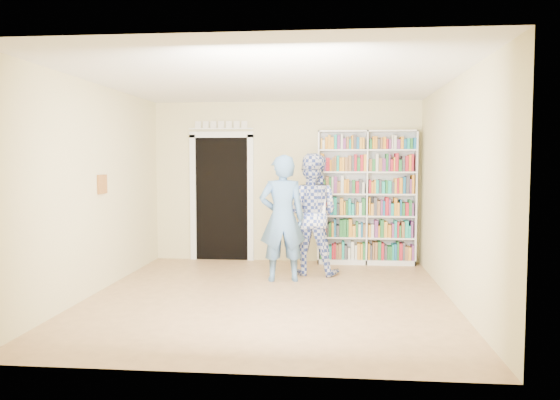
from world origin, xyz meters
name	(u,v)px	position (x,y,z in m)	size (l,w,h in m)	color
floor	(269,297)	(0.00, 0.00, 0.00)	(5.00, 5.00, 0.00)	#986F49
ceiling	(269,80)	(0.00, 0.00, 2.70)	(5.00, 5.00, 0.00)	white
wall_back	(286,182)	(0.00, 2.50, 1.35)	(4.50, 4.50, 0.00)	beige
wall_left	(94,189)	(-2.25, 0.00, 1.35)	(5.00, 5.00, 0.00)	beige
wall_right	(454,191)	(2.25, 0.00, 1.35)	(5.00, 5.00, 0.00)	beige
bookshelf	(366,197)	(1.35, 2.34, 1.11)	(1.60, 0.30, 2.20)	white
doorway	(222,192)	(-1.10, 2.48, 1.18)	(1.10, 0.08, 2.43)	black
wall_art	(102,184)	(-2.23, 0.20, 1.40)	(0.03, 0.25, 0.25)	brown
man_blue	(282,218)	(0.08, 0.93, 0.90)	(0.65, 0.43, 1.79)	#507BB2
man_plaid	(311,214)	(0.47, 1.43, 0.91)	(0.88, 0.69, 1.82)	#33469B
paper_sheet	(318,204)	(0.58, 1.23, 1.08)	(0.23, 0.01, 0.32)	white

